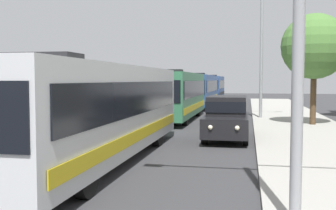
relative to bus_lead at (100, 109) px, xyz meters
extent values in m
cube|color=silver|center=(0.00, 0.02, 0.01)|extent=(2.50, 12.18, 2.70)
cube|color=black|center=(1.27, 0.02, 0.36)|extent=(0.04, 11.20, 1.00)
cube|color=black|center=(-1.27, 0.02, 0.36)|extent=(0.04, 11.20, 1.00)
cube|color=gold|center=(1.28, 0.02, -0.79)|extent=(0.03, 11.57, 0.36)
cube|color=black|center=(0.00, -3.63, 1.44)|extent=(1.75, 0.90, 0.16)
cylinder|color=black|center=(1.10, -3.75, -1.19)|extent=(0.28, 1.00, 1.00)
cylinder|color=black|center=(1.10, 3.37, -1.19)|extent=(0.28, 1.00, 1.00)
cylinder|color=black|center=(-1.10, 3.37, -1.19)|extent=(0.28, 1.00, 1.00)
cube|color=#33724C|center=(0.00, 13.80, 0.01)|extent=(2.50, 10.42, 2.70)
cube|color=black|center=(1.27, 13.80, 0.36)|extent=(0.04, 9.58, 1.00)
cube|color=black|center=(-1.27, 13.80, 0.36)|extent=(0.04, 9.58, 1.00)
cube|color=black|center=(0.00, 8.57, 0.31)|extent=(2.30, 0.04, 1.20)
cube|color=gold|center=(1.28, 13.80, -0.79)|extent=(0.03, 9.89, 0.36)
cube|color=black|center=(0.00, 10.67, 1.44)|extent=(1.75, 0.90, 0.16)
cylinder|color=black|center=(1.10, 10.57, -1.19)|extent=(0.28, 1.00, 1.00)
cylinder|color=black|center=(-1.10, 10.57, -1.19)|extent=(0.28, 1.00, 1.00)
cylinder|color=black|center=(1.10, 16.66, -1.19)|extent=(0.28, 1.00, 1.00)
cylinder|color=black|center=(-1.10, 16.66, -1.19)|extent=(0.28, 1.00, 1.00)
cube|color=#284C8C|center=(0.00, 26.21, 0.01)|extent=(2.50, 11.70, 2.70)
cube|color=black|center=(1.27, 26.21, 0.36)|extent=(0.04, 10.76, 1.00)
cube|color=black|center=(-1.27, 26.21, 0.36)|extent=(0.04, 10.76, 1.00)
cube|color=black|center=(0.00, 20.34, 0.31)|extent=(2.30, 0.04, 1.20)
cube|color=gold|center=(1.28, 26.21, -0.79)|extent=(0.03, 11.11, 0.36)
cube|color=black|center=(0.00, 22.70, 1.44)|extent=(1.75, 0.90, 0.16)
cylinder|color=black|center=(1.10, 22.58, -1.19)|extent=(0.28, 1.00, 1.00)
cylinder|color=black|center=(-1.10, 22.58, -1.19)|extent=(0.28, 1.00, 1.00)
cylinder|color=black|center=(1.10, 29.43, -1.19)|extent=(0.28, 1.00, 1.00)
cylinder|color=black|center=(-1.10, 29.43, -1.19)|extent=(0.28, 1.00, 1.00)
cube|color=#284C8C|center=(0.00, 39.59, 0.01)|extent=(2.50, 11.20, 2.70)
cube|color=black|center=(1.27, 39.59, 0.36)|extent=(0.04, 10.31, 1.00)
cube|color=black|center=(-1.27, 39.59, 0.36)|extent=(0.04, 10.31, 1.00)
cube|color=black|center=(0.00, 33.97, 0.31)|extent=(2.30, 0.04, 1.20)
cube|color=black|center=(1.28, 39.59, -0.79)|extent=(0.03, 10.64, 0.36)
cube|color=black|center=(0.00, 36.23, 1.44)|extent=(1.75, 0.90, 0.16)
cylinder|color=black|center=(1.10, 36.12, -1.19)|extent=(0.28, 1.00, 1.00)
cylinder|color=black|center=(-1.10, 36.12, -1.19)|extent=(0.28, 1.00, 1.00)
cylinder|color=black|center=(1.10, 42.67, -1.19)|extent=(0.28, 1.00, 1.00)
cylinder|color=black|center=(-1.10, 42.67, -1.19)|extent=(0.28, 1.00, 1.00)
cube|color=black|center=(3.70, 5.58, -0.99)|extent=(1.84, 4.52, 0.80)
cube|color=black|center=(3.70, 5.73, -0.19)|extent=(1.62, 2.62, 0.80)
cube|color=black|center=(3.70, 5.73, -0.19)|extent=(1.66, 2.71, 0.44)
sphere|color=#F9EFCC|center=(3.19, 3.29, -0.89)|extent=(0.18, 0.18, 0.18)
sphere|color=#F9EFCC|center=(4.20, 3.29, -0.89)|extent=(0.18, 0.18, 0.18)
cylinder|color=black|center=(2.88, 4.17, -1.34)|extent=(0.22, 0.70, 0.70)
cylinder|color=black|center=(4.52, 4.17, -1.34)|extent=(0.22, 0.70, 0.70)
cylinder|color=black|center=(2.88, 6.98, -1.34)|extent=(0.22, 0.70, 0.70)
cylinder|color=black|center=(4.52, 6.98, -1.34)|extent=(0.22, 0.70, 0.70)
cylinder|color=gray|center=(5.40, 14.83, 2.94)|extent=(0.20, 0.20, 8.97)
cylinder|color=#4C3823|center=(8.12, 11.30, -0.11)|extent=(0.32, 0.32, 2.86)
sphere|color=#4C7A38|center=(8.12, 11.30, 2.75)|extent=(3.59, 3.59, 3.59)
camera|label=1|loc=(4.60, -11.93, 0.92)|focal=42.85mm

